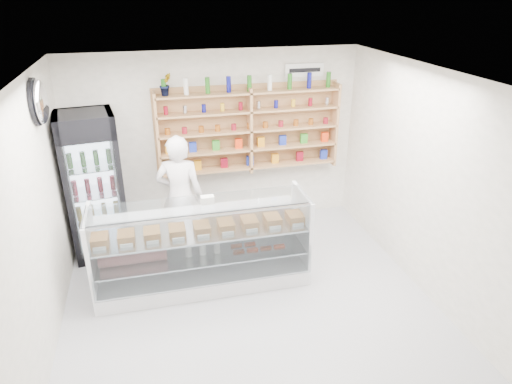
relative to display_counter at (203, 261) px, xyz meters
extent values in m
plane|color=#A7A6AB|center=(0.50, -0.81, -0.34)|extent=(5.00, 5.00, 0.00)
plane|color=white|center=(0.50, -0.81, 2.46)|extent=(5.00, 5.00, 0.00)
plane|color=white|center=(0.50, 1.69, 1.06)|extent=(4.50, 0.00, 4.50)
plane|color=white|center=(-1.75, -0.81, 1.06)|extent=(0.00, 5.00, 5.00)
plane|color=white|center=(2.75, -0.81, 1.06)|extent=(0.00, 5.00, 5.00)
cube|color=white|center=(0.00, -0.01, -0.22)|extent=(2.74, 0.78, 0.23)
cube|color=white|center=(0.00, 0.34, 0.18)|extent=(2.74, 0.05, 0.58)
cube|color=silver|center=(0.00, -0.01, 0.13)|extent=(2.63, 0.68, 0.02)
cube|color=silver|center=(0.00, -0.01, 0.47)|extent=(2.69, 0.71, 0.02)
cube|color=silver|center=(0.00, -0.39, 0.37)|extent=(2.69, 0.11, 0.96)
cube|color=silver|center=(0.00, -0.06, 0.85)|extent=(2.69, 0.54, 0.01)
imported|color=silver|center=(-0.18, 0.85, 0.57)|extent=(0.74, 0.57, 1.81)
cube|color=black|center=(-1.35, 1.16, 0.72)|extent=(0.85, 0.83, 2.11)
cube|color=#240436|center=(-1.40, 0.82, 1.62)|extent=(0.74, 0.13, 0.30)
cube|color=silver|center=(-1.40, 0.80, 0.62)|extent=(0.63, 0.10, 1.67)
cube|color=tan|center=(-0.40, 1.53, 1.25)|extent=(0.04, 0.28, 1.33)
cube|color=tan|center=(1.00, 1.53, 1.25)|extent=(0.04, 0.28, 1.33)
cube|color=tan|center=(2.40, 1.53, 1.25)|extent=(0.04, 0.28, 1.33)
cube|color=tan|center=(1.00, 1.53, 0.66)|extent=(2.80, 0.28, 0.03)
cube|color=tan|center=(1.00, 1.53, 0.96)|extent=(2.80, 0.28, 0.03)
cube|color=tan|center=(1.00, 1.53, 1.26)|extent=(2.80, 0.28, 0.03)
cube|color=tan|center=(1.00, 1.53, 1.56)|extent=(2.80, 0.28, 0.03)
cube|color=tan|center=(1.00, 1.53, 1.84)|extent=(2.80, 0.28, 0.03)
imported|color=#1E6626|center=(-0.23, 1.53, 2.02)|extent=(0.22, 0.20, 0.32)
ellipsoid|color=silver|center=(-1.67, 0.39, 2.11)|extent=(0.15, 0.50, 0.50)
cube|color=white|center=(1.90, 1.66, 2.11)|extent=(0.62, 0.03, 0.20)
camera|label=1|loc=(-0.53, -5.10, 3.31)|focal=32.00mm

